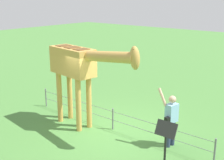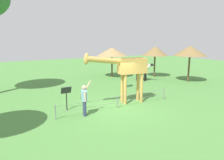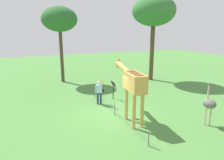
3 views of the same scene
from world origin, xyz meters
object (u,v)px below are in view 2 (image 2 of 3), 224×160
at_px(zebra, 142,68).
at_px(shade_hut_aside, 190,51).
at_px(ostrich, 125,73).
at_px(shade_hut_far, 155,51).
at_px(visitor, 84,98).
at_px(shade_hut_near, 112,52).
at_px(info_sign, 66,93).
at_px(giraffe, 127,68).

xyz_separation_m(zebra, shade_hut_aside, (-3.35, 2.49, 1.62)).
distance_m(ostrich, shade_hut_aside, 6.64).
bearing_deg(shade_hut_far, zebra, 22.77).
bearing_deg(visitor, shade_hut_near, -127.21).
relative_size(ostrich, info_sign, 1.70).
bearing_deg(zebra, info_sign, 27.50).
height_order(visitor, info_sign, visitor).
bearing_deg(shade_hut_aside, shade_hut_near, -48.52).
bearing_deg(giraffe, zebra, -135.38).
distance_m(ostrich, shade_hut_far, 6.21).
xyz_separation_m(shade_hut_far, shade_hut_aside, (-0.99, 3.48, 0.16)).
distance_m(shade_hut_near, shade_hut_aside, 7.33).
relative_size(zebra, shade_hut_near, 0.57).
relative_size(giraffe, visitor, 2.18).
xyz_separation_m(zebra, info_sign, (8.69, 4.52, -0.21)).
xyz_separation_m(visitor, info_sign, (0.53, -1.23, 0.05)).
bearing_deg(ostrich, giraffe, 58.44).
distance_m(giraffe, visitor, 3.38).
xyz_separation_m(ostrich, shade_hut_far, (-5.41, -2.68, 1.45)).
distance_m(shade_hut_far, shade_hut_aside, 3.62).
bearing_deg(ostrich, shade_hut_far, -153.61).
xyz_separation_m(zebra, shade_hut_near, (1.51, -3.00, 1.41)).
distance_m(giraffe, shade_hut_near, 8.81).
xyz_separation_m(visitor, ostrich, (-5.11, -4.06, 0.27)).
distance_m(shade_hut_near, info_sign, 10.53).
bearing_deg(shade_hut_far, giraffe, 38.92).
bearing_deg(info_sign, visitor, 113.44).
distance_m(visitor, shade_hut_near, 11.12).
xyz_separation_m(visitor, shade_hut_aside, (-11.50, -3.27, 1.88)).
relative_size(ostrich, shade_hut_aside, 0.69).
bearing_deg(visitor, zebra, -144.80).
height_order(zebra, shade_hut_aside, shade_hut_aside).
distance_m(visitor, shade_hut_aside, 12.11).
bearing_deg(shade_hut_aside, visitor, 15.85).
xyz_separation_m(shade_hut_far, info_sign, (11.05, 5.52, -1.68)).
bearing_deg(visitor, info_sign, -66.56).
relative_size(ostrich, shade_hut_far, 0.72).
bearing_deg(info_sign, shade_hut_aside, -170.40).
height_order(visitor, shade_hut_aside, shade_hut_aside).
xyz_separation_m(shade_hut_aside, info_sign, (12.04, 2.04, -1.84)).
relative_size(ostrich, shade_hut_near, 0.73).
bearing_deg(visitor, shade_hut_far, -147.32).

